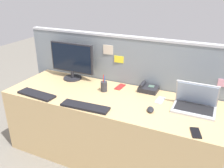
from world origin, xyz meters
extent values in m
plane|color=slate|center=(0.00, 0.00, 0.00)|extent=(10.00, 10.00, 0.00)
cube|color=tan|center=(0.00, 0.00, 0.36)|extent=(2.17, 0.75, 0.72)
cube|color=gray|center=(0.00, 0.41, 0.61)|extent=(2.49, 0.06, 1.23)
cube|color=#B7BAC1|center=(0.00, 0.41, 1.24)|extent=(2.49, 0.07, 0.02)
cube|color=pink|center=(0.99, 0.38, 0.90)|extent=(0.08, 0.01, 0.08)
cube|color=yellow|center=(-0.07, 0.38, 0.99)|extent=(0.11, 0.01, 0.08)
cube|color=beige|center=(-0.20, 0.38, 1.08)|extent=(0.12, 0.01, 0.11)
cylinder|color=#232328|center=(-0.61, 0.25, 0.73)|extent=(0.21, 0.21, 0.02)
cylinder|color=#232328|center=(-0.61, 0.25, 0.78)|extent=(0.04, 0.04, 0.09)
cube|color=#232328|center=(-0.61, 0.26, 0.97)|extent=(0.54, 0.03, 0.34)
cube|color=black|center=(-0.61, 0.24, 0.97)|extent=(0.51, 0.01, 0.31)
cube|color=#B2B5BC|center=(0.80, 0.07, 0.73)|extent=(0.37, 0.25, 0.02)
cube|color=black|center=(0.80, 0.08, 0.74)|extent=(0.33, 0.18, 0.00)
cube|color=#B2B5BC|center=(0.80, 0.16, 0.85)|extent=(0.37, 0.08, 0.23)
cube|color=#9EB2D1|center=(0.80, 0.15, 0.85)|extent=(0.34, 0.07, 0.21)
cube|color=#232328|center=(0.31, 0.29, 0.74)|extent=(0.19, 0.16, 0.05)
cube|color=#4C6B5B|center=(0.33, 0.31, 0.77)|extent=(0.06, 0.06, 0.01)
cylinder|color=#232328|center=(0.24, 0.29, 0.78)|extent=(0.04, 0.14, 0.04)
cube|color=black|center=(-0.11, -0.30, 0.73)|extent=(0.46, 0.15, 0.02)
cube|color=black|center=(-0.69, -0.28, 0.73)|extent=(0.42, 0.16, 0.02)
ellipsoid|color=#232328|center=(0.45, -0.10, 0.73)|extent=(0.09, 0.11, 0.03)
cylinder|color=#333338|center=(-0.11, 0.09, 0.77)|extent=(0.07, 0.07, 0.11)
cylinder|color=blue|center=(-0.11, 0.11, 0.82)|extent=(0.01, 0.02, 0.13)
cylinder|color=red|center=(-0.12, 0.08, 0.83)|extent=(0.02, 0.02, 0.15)
cube|color=#B7BAC1|center=(0.48, 0.13, 0.72)|extent=(0.08, 0.15, 0.01)
cube|color=black|center=(0.86, -0.29, 0.72)|extent=(0.11, 0.15, 0.01)
cube|color=#B22323|center=(0.00, 0.26, 0.72)|extent=(0.08, 0.16, 0.01)
camera|label=1|loc=(0.92, -1.93, 1.79)|focal=38.34mm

